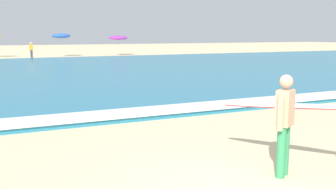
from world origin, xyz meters
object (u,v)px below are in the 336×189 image
surfer_with_board (289,114)px  beachgoer_near_row_left (31,50)px  beach_umbrella_3 (118,38)px  beach_umbrella_2 (61,36)px

surfer_with_board → beachgoer_near_row_left: size_ratio=1.59×
beach_umbrella_3 → beachgoer_near_row_left: bearing=-167.0°
beachgoer_near_row_left → surfer_with_board: bearing=-87.4°
beach_umbrella_3 → beachgoer_near_row_left: size_ratio=1.39×
beach_umbrella_2 → beach_umbrella_3: 6.10m
beach_umbrella_3 → beachgoer_near_row_left: (-9.23, -2.13, -1.08)m
surfer_with_board → beach_umbrella_3: beach_umbrella_3 is taller
beach_umbrella_2 → beach_umbrella_3: (6.10, -0.00, -0.22)m
beach_umbrella_2 → beachgoer_near_row_left: (-3.13, -2.13, -1.30)m
beach_umbrella_2 → beachgoer_near_row_left: bearing=-145.7°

